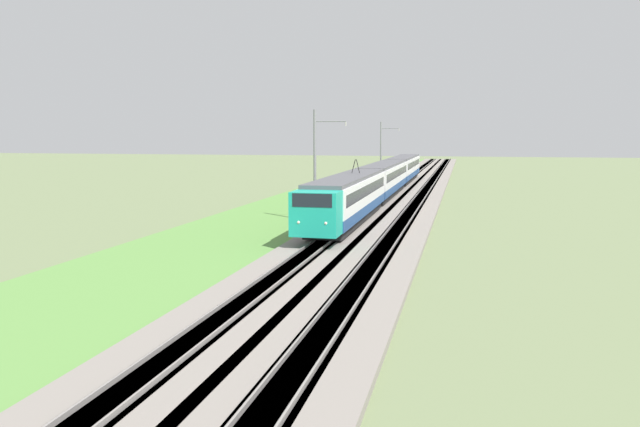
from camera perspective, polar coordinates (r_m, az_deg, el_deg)
ballast_main at (r=54.10m, az=4.09°, el=0.10°), size 240.00×4.40×0.30m
ballast_adjacent at (r=53.64m, az=8.22°, el=-0.02°), size 240.00×4.40×0.30m
track_main at (r=54.10m, az=4.09°, el=0.11°), size 240.00×1.57×0.45m
track_adjacent at (r=53.64m, az=8.22°, el=-0.01°), size 240.00×1.57×0.45m
grass_verge at (r=55.42m, az=-2.28°, el=0.19°), size 240.00×11.94×0.12m
passenger_train at (r=67.31m, az=5.92°, el=3.30°), size 64.87×2.92×4.92m
catenary_mast_mid at (r=48.02m, az=-0.41°, el=4.44°), size 0.22×2.56×8.74m
catenary_mast_far at (r=86.09m, az=5.63°, el=5.59°), size 0.22×2.56×8.61m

